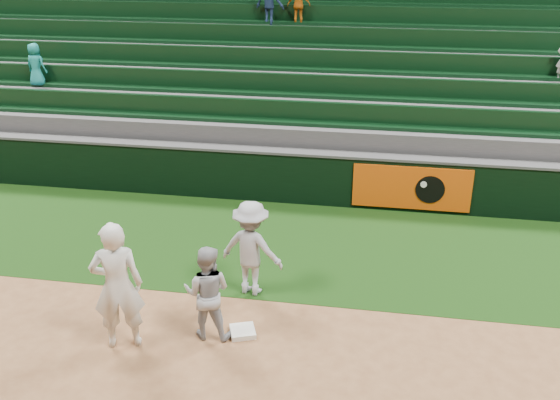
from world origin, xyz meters
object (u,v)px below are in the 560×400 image
object	(u,v)px
base_coach	(251,248)
baserunner	(207,292)
first_baseman	(117,286)
first_base	(243,332)

from	to	relation	value
base_coach	baserunner	bearing A→B (deg)	85.26
first_baseman	base_coach	size ratio (longest dim) A/B	1.21
first_baseman	baserunner	size ratio (longest dim) A/B	1.34
first_baseman	baserunner	bearing A→B (deg)	-179.81
first_baseman	baserunner	xyz separation A→B (m)	(1.24, 0.46, -0.26)
first_base	baserunner	distance (m)	0.90
baserunner	base_coach	xyz separation A→B (m)	(0.41, 1.34, 0.09)
first_base	first_baseman	bearing A→B (deg)	-162.43
baserunner	first_baseman	bearing A→B (deg)	19.23
first_baseman	base_coach	distance (m)	2.45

